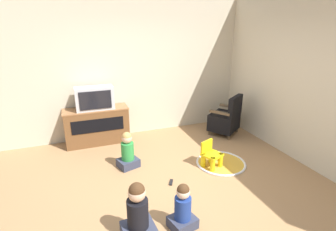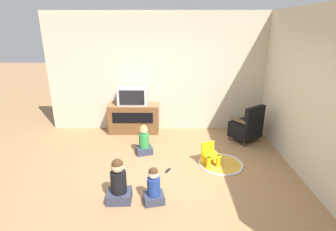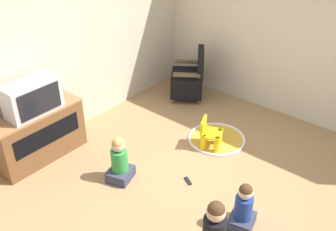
# 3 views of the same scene
# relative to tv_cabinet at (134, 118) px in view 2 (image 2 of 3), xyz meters

# --- Properties ---
(ground_plane) EXTENTS (30.00, 30.00, 0.00)m
(ground_plane) POSITION_rel_tv_cabinet_xyz_m (0.88, -2.03, -0.38)
(ground_plane) COLOR #9E754C
(wall_back) EXTENTS (5.46, 0.12, 2.89)m
(wall_back) POSITION_rel_tv_cabinet_xyz_m (0.61, 0.30, 1.07)
(wall_back) COLOR beige
(wall_back) RESTS_ON ground_plane
(wall_right) EXTENTS (0.12, 5.39, 2.89)m
(wall_right) POSITION_rel_tv_cabinet_xyz_m (3.28, -2.33, 1.07)
(wall_right) COLOR beige
(wall_right) RESTS_ON ground_plane
(tv_cabinet) EXTENTS (1.25, 0.45, 0.73)m
(tv_cabinet) POSITION_rel_tv_cabinet_xyz_m (0.00, 0.00, 0.00)
(tv_cabinet) COLOR brown
(tv_cabinet) RESTS_ON ground_plane
(television) EXTENTS (0.72, 0.32, 0.44)m
(television) POSITION_rel_tv_cabinet_xyz_m (0.00, -0.04, 0.57)
(television) COLOR #B7B7BC
(television) RESTS_ON tv_cabinet
(black_armchair) EXTENTS (0.80, 0.78, 0.88)m
(black_armchair) POSITION_rel_tv_cabinet_xyz_m (2.67, -0.53, -0.02)
(black_armchair) COLOR brown
(black_armchair) RESTS_ON ground_plane
(yellow_kid_chair) EXTENTS (0.38, 0.37, 0.45)m
(yellow_kid_chair) POSITION_rel_tv_cabinet_xyz_m (1.68, -1.66, -0.19)
(yellow_kid_chair) COLOR yellow
(yellow_kid_chair) RESTS_ON ground_plane
(play_mat) EXTENTS (0.86, 0.86, 0.04)m
(play_mat) POSITION_rel_tv_cabinet_xyz_m (1.89, -1.64, -0.37)
(play_mat) COLOR gold
(play_mat) RESTS_ON ground_plane
(child_watching_left) EXTENTS (0.38, 0.33, 0.71)m
(child_watching_left) POSITION_rel_tv_cabinet_xyz_m (0.13, -2.76, -0.07)
(child_watching_left) COLOR #33384C
(child_watching_left) RESTS_ON ground_plane
(child_watching_center) EXTENTS (0.35, 0.33, 0.59)m
(child_watching_center) POSITION_rel_tv_cabinet_xyz_m (0.66, -2.79, -0.12)
(child_watching_center) COLOR #33384C
(child_watching_center) RESTS_ON ground_plane
(child_watching_right) EXTENTS (0.39, 0.37, 0.63)m
(child_watching_right) POSITION_rel_tv_cabinet_xyz_m (0.36, -1.17, -0.10)
(child_watching_right) COLOR #33384C
(child_watching_right) RESTS_ON ground_plane
(remote_control) EXTENTS (0.11, 0.15, 0.02)m
(remote_control) POSITION_rel_tv_cabinet_xyz_m (0.87, -1.89, -0.37)
(remote_control) COLOR black
(remote_control) RESTS_ON ground_plane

